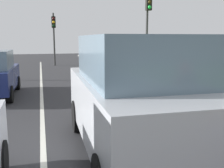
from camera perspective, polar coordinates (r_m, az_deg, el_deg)
ground_plane at (r=10.48m, az=-11.11°, el=-2.65°), size 60.00×60.00×0.00m
lane_line_center at (r=10.46m, az=-14.94°, el=-2.80°), size 0.12×32.00×0.01m
lane_line_right_edge at (r=11.30m, az=7.42°, el=-1.63°), size 0.12×32.00×0.01m
curb_right at (r=11.49m, az=9.73°, el=-1.22°), size 0.24×48.00×0.12m
car_suv_ahead at (r=4.94m, az=4.52°, el=-2.60°), size 2.06×4.54×2.28m
traffic_light_near_right at (r=15.89m, az=7.73°, el=13.73°), size 0.32×0.50×4.89m
traffic_light_far_median at (r=22.33m, az=-12.45°, el=11.20°), size 0.32×0.50×4.26m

